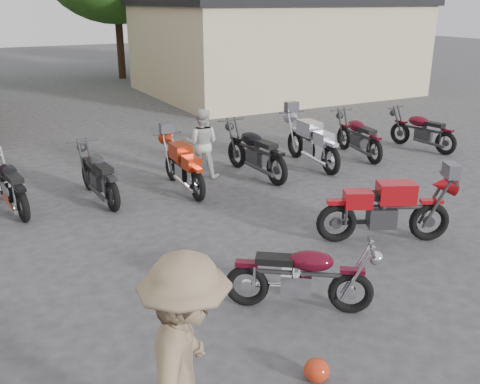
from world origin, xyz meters
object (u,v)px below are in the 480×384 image
row_bike_6 (312,140)px  row_bike_3 (98,172)px  person_light (202,144)px  helmet (317,370)px  row_bike_2 (10,182)px  row_bike_8 (422,128)px  row_bike_4 (183,163)px  row_bike_5 (255,149)px  person_tan (187,367)px  sportbike (387,206)px  row_bike_7 (358,134)px  vintage_motorcycle (302,273)px

row_bike_6 → row_bike_3: bearing=93.3°
person_light → row_bike_3: person_light is taller
helmet → person_light: person_light is taller
row_bike_2 → row_bike_8: 9.89m
person_light → row_bike_4: bearing=73.8°
helmet → row_bike_5: 6.83m
person_tan → row_bike_3: 6.73m
sportbike → row_bike_8: (4.78, 3.90, -0.05)m
helmet → row_bike_4: size_ratio=0.14×
helmet → row_bike_2: size_ratio=0.14×
person_light → row_bike_7: size_ratio=0.77×
person_light → row_bike_3: (-2.35, -0.36, -0.19)m
person_tan → row_bike_4: person_tan is taller
row_bike_4 → row_bike_8: (6.68, 0.07, -0.02)m
vintage_motorcycle → row_bike_6: (3.74, 5.07, 0.10)m
vintage_motorcycle → sportbike: sportbike is taller
sportbike → row_bike_4: size_ratio=1.06×
vintage_motorcycle → helmet: 1.40m
row_bike_7 → row_bike_8: (1.90, -0.23, -0.02)m
row_bike_6 → row_bike_8: row_bike_6 is taller
row_bike_8 → row_bike_6: bearing=77.9°
sportbike → row_bike_7: 5.04m
vintage_motorcycle → helmet: bearing=-81.6°
vintage_motorcycle → sportbike: bearing=59.9°
vintage_motorcycle → helmet: (-0.61, -1.19, -0.39)m
row_bike_7 → row_bike_8: 1.91m
vintage_motorcycle → row_bike_2: bearing=153.1°
person_tan → row_bike_8: bearing=-27.3°
person_light → sportbike: bearing=138.0°
vintage_motorcycle → row_bike_4: size_ratio=0.92×
person_light → row_bike_8: bearing=-152.1°
vintage_motorcycle → sportbike: size_ratio=0.86×
row_bike_2 → row_bike_3: (1.55, -0.21, 0.02)m
row_bike_2 → row_bike_4: bearing=-105.5°
person_light → person_tan: 7.75m
helmet → row_bike_7: row_bike_7 is taller
row_bike_6 → row_bike_8: 3.38m
sportbike → helmet: sportbike is taller
helmet → person_light: size_ratio=0.18×
helmet → row_bike_7: size_ratio=0.14×
vintage_motorcycle → sportbike: (2.33, 1.05, 0.08)m
row_bike_7 → row_bike_2: bearing=97.5°
helmet → row_bike_3: 6.35m
person_light → row_bike_3: size_ratio=0.78×
helmet → row_bike_6: bearing=55.2°
row_bike_6 → sportbike: bearing=164.5°
vintage_motorcycle → sportbike: 2.56m
person_light → row_bike_2: bearing=35.1°
row_bike_3 → row_bike_8: size_ratio=1.03×
sportbike → row_bike_5: (-0.14, 3.97, 0.02)m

